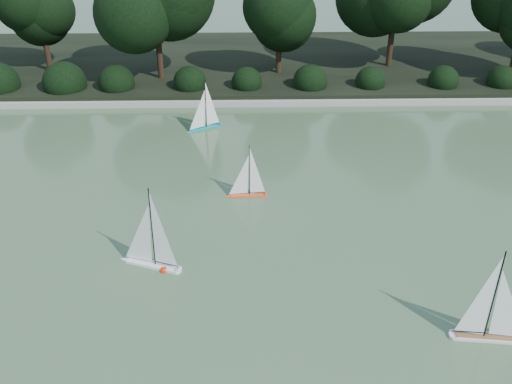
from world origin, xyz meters
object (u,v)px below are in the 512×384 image
sailboat_teal (202,121)px  sailboat_white_a (147,253)px  race_buoy (164,271)px  sailboat_orange (245,188)px  sailboat_white_b (496,326)px

sailboat_teal → sailboat_white_a: bearing=-95.7°
sailboat_white_a → race_buoy: bearing=-32.3°
sailboat_orange → race_buoy: bearing=-118.8°
sailboat_teal → sailboat_white_b: bearing=-59.0°
sailboat_white_a → sailboat_teal: 6.41m
sailboat_white_a → sailboat_orange: (1.81, 2.54, -0.07)m
sailboat_white_a → sailboat_teal: (0.63, 6.38, -0.04)m
sailboat_white_a → sailboat_teal: bearing=84.3°
sailboat_white_a → race_buoy: 0.46m
sailboat_white_a → race_buoy: (0.31, -0.19, -0.28)m
sailboat_white_a → sailboat_teal: sailboat_white_a is taller
sailboat_white_a → sailboat_white_b: bearing=-19.9°
sailboat_white_a → sailboat_orange: sailboat_white_a is taller
race_buoy → sailboat_white_b: bearing=-19.1°
race_buoy → sailboat_orange: bearing=61.2°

